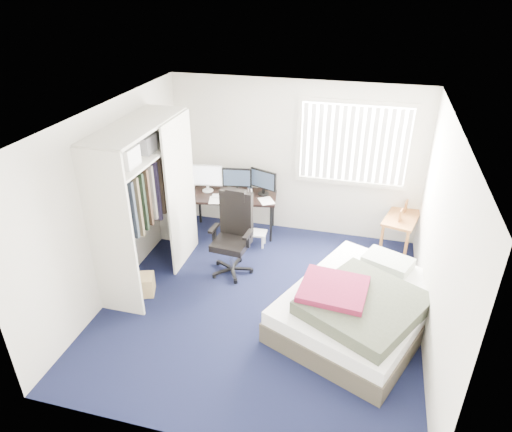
{
  "coord_description": "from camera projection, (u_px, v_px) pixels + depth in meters",
  "views": [
    {
      "loc": [
        1.14,
        -4.65,
        3.87
      ],
      "look_at": [
        -0.19,
        0.4,
        1.08
      ],
      "focal_mm": 32.0,
      "sensor_mm": 36.0,
      "label": 1
    }
  ],
  "objects": [
    {
      "name": "window_assembly",
      "position": [
        354.0,
        144.0,
        6.83
      ],
      "size": [
        1.72,
        0.09,
        1.32
      ],
      "color": "white",
      "rests_on": "ground"
    },
    {
      "name": "footstool",
      "position": [
        257.0,
        235.0,
        7.24
      ],
      "size": [
        0.31,
        0.25,
        0.24
      ],
      "color": "white",
      "rests_on": "ground"
    },
    {
      "name": "office_chair",
      "position": [
        233.0,
        241.0,
        6.53
      ],
      "size": [
        0.62,
        0.62,
        1.23
      ],
      "color": "black",
      "rests_on": "ground"
    },
    {
      "name": "pine_box",
      "position": [
        140.0,
        285.0,
        6.17
      ],
      "size": [
        0.43,
        0.38,
        0.27
      ],
      "primitive_type": "cube",
      "rotation": [
        0.0,
        0.0,
        0.35
      ],
      "color": "tan",
      "rests_on": "ground"
    },
    {
      "name": "desk",
      "position": [
        234.0,
        192.0,
        7.4
      ],
      "size": [
        1.47,
        0.86,
        1.14
      ],
      "color": "black",
      "rests_on": "ground"
    },
    {
      "name": "bed",
      "position": [
        359.0,
        306.0,
        5.54
      ],
      "size": [
        2.22,
        2.49,
        0.67
      ],
      "color": "#3F392D",
      "rests_on": "ground"
    },
    {
      "name": "ground",
      "position": [
        262.0,
        303.0,
        6.04
      ],
      "size": [
        4.2,
        4.2,
        0.0
      ],
      "primitive_type": "plane",
      "color": "black",
      "rests_on": "ground"
    },
    {
      "name": "room_shell",
      "position": [
        263.0,
        201.0,
        5.33
      ],
      "size": [
        4.2,
        4.2,
        4.2
      ],
      "color": "silver",
      "rests_on": "ground"
    },
    {
      "name": "closet",
      "position": [
        145.0,
        189.0,
        6.01
      ],
      "size": [
        0.64,
        1.84,
        2.22
      ],
      "color": "beige",
      "rests_on": "ground"
    },
    {
      "name": "nightstand",
      "position": [
        402.0,
        219.0,
        6.97
      ],
      "size": [
        0.65,
        0.97,
        0.79
      ],
      "color": "brown",
      "rests_on": "ground"
    }
  ]
}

